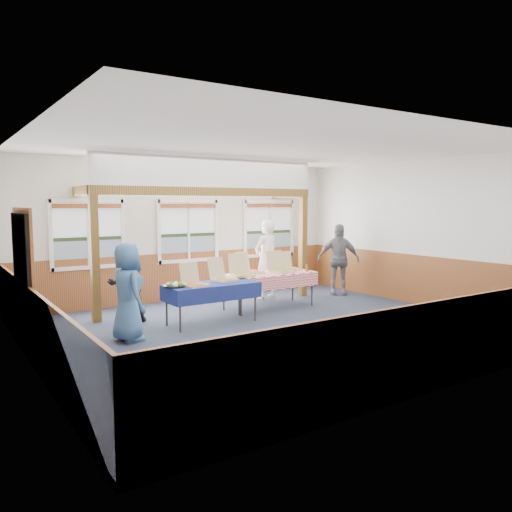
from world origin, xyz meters
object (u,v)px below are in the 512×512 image
(woman_black, at_px, (127,284))
(person_grey, at_px, (338,259))
(woman_white, at_px, (266,259))
(table_left, at_px, (212,287))
(table_right, at_px, (269,275))
(man_blue, at_px, (127,292))

(woman_black, bearing_deg, person_grey, -179.08)
(woman_white, bearing_deg, woman_black, -3.29)
(woman_white, distance_m, woman_black, 3.61)
(table_left, xyz_separation_m, woman_white, (2.27, 1.49, 0.23))
(table_left, xyz_separation_m, person_grey, (4.06, 0.95, 0.17))
(person_grey, bearing_deg, table_right, -131.95)
(man_blue, bearing_deg, woman_white, -70.58)
(table_left, height_order, woman_black, woman_black)
(table_left, relative_size, woman_white, 1.00)
(person_grey, bearing_deg, woman_white, -158.17)
(woman_black, distance_m, person_grey, 5.35)
(woman_black, bearing_deg, woman_white, -170.49)
(woman_white, distance_m, person_grey, 1.87)
(woman_white, distance_m, man_blue, 4.36)
(table_left, xyz_separation_m, man_blue, (-1.71, -0.29, 0.11))
(man_blue, bearing_deg, table_right, -80.69)
(table_right, xyz_separation_m, man_blue, (-3.40, -0.84, 0.10))
(table_left, height_order, man_blue, man_blue)
(person_grey, bearing_deg, table_left, -128.24)
(table_left, bearing_deg, table_right, 7.48)
(man_blue, xyz_separation_m, person_grey, (5.77, 1.24, 0.07))
(table_left, relative_size, person_grey, 1.07)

